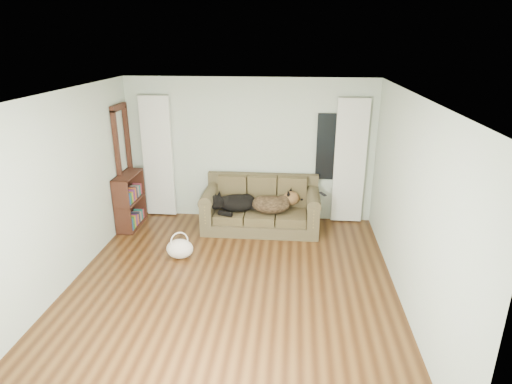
# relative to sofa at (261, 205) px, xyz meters

# --- Properties ---
(floor) EXTENTS (5.00, 5.00, 0.00)m
(floor) POSITION_rel_sofa_xyz_m (-0.25, -1.98, -0.45)
(floor) COLOR #381E0C
(floor) RESTS_ON ground
(ceiling) EXTENTS (5.00, 5.00, 0.00)m
(ceiling) POSITION_rel_sofa_xyz_m (-0.25, -1.98, 2.15)
(ceiling) COLOR white
(ceiling) RESTS_ON ground
(wall_back) EXTENTS (4.50, 0.04, 2.60)m
(wall_back) POSITION_rel_sofa_xyz_m (-0.25, 0.52, 0.85)
(wall_back) COLOR #B2BAAF
(wall_back) RESTS_ON ground
(wall_left) EXTENTS (0.04, 5.00, 2.60)m
(wall_left) POSITION_rel_sofa_xyz_m (-2.50, -1.98, 0.85)
(wall_left) COLOR #B2BAAF
(wall_left) RESTS_ON ground
(wall_right) EXTENTS (0.04, 5.00, 2.60)m
(wall_right) POSITION_rel_sofa_xyz_m (2.00, -1.98, 0.85)
(wall_right) COLOR #B2BAAF
(wall_right) RESTS_ON ground
(curtain_left) EXTENTS (0.55, 0.08, 2.25)m
(curtain_left) POSITION_rel_sofa_xyz_m (-1.95, 0.44, 0.70)
(curtain_left) COLOR white
(curtain_left) RESTS_ON ground
(curtain_right) EXTENTS (0.55, 0.08, 2.25)m
(curtain_right) POSITION_rel_sofa_xyz_m (1.55, 0.44, 0.70)
(curtain_right) COLOR white
(curtain_right) RESTS_ON ground
(window_pane) EXTENTS (0.50, 0.03, 1.20)m
(window_pane) POSITION_rel_sofa_xyz_m (1.20, 0.50, 0.95)
(window_pane) COLOR black
(window_pane) RESTS_ON wall_back
(door_casing) EXTENTS (0.07, 0.60, 2.10)m
(door_casing) POSITION_rel_sofa_xyz_m (-2.45, 0.07, 0.60)
(door_casing) COLOR black
(door_casing) RESTS_ON ground
(sofa) EXTENTS (2.03, 0.87, 0.83)m
(sofa) POSITION_rel_sofa_xyz_m (0.00, 0.00, 0.00)
(sofa) COLOR #454126
(sofa) RESTS_ON floor
(dog_black_lab) EXTENTS (0.73, 0.54, 0.29)m
(dog_black_lab) POSITION_rel_sofa_xyz_m (-0.46, -0.07, 0.03)
(dog_black_lab) COLOR black
(dog_black_lab) RESTS_ON sofa
(dog_shepherd) EXTENTS (0.73, 0.53, 0.31)m
(dog_shepherd) POSITION_rel_sofa_xyz_m (0.22, -0.05, 0.04)
(dog_shepherd) COLOR black
(dog_shepherd) RESTS_ON sofa
(tv_remote) EXTENTS (0.12, 0.17, 0.02)m
(tv_remote) POSITION_rel_sofa_xyz_m (1.07, -0.11, 0.28)
(tv_remote) COLOR black
(tv_remote) RESTS_ON sofa
(tote_bag) EXTENTS (0.49, 0.42, 0.30)m
(tote_bag) POSITION_rel_sofa_xyz_m (-1.16, -1.22, -0.29)
(tote_bag) COLOR silver
(tote_bag) RESTS_ON floor
(bookshelf) EXTENTS (0.34, 0.81, 0.99)m
(bookshelf) POSITION_rel_sofa_xyz_m (-2.34, -0.12, 0.05)
(bookshelf) COLOR black
(bookshelf) RESTS_ON floor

